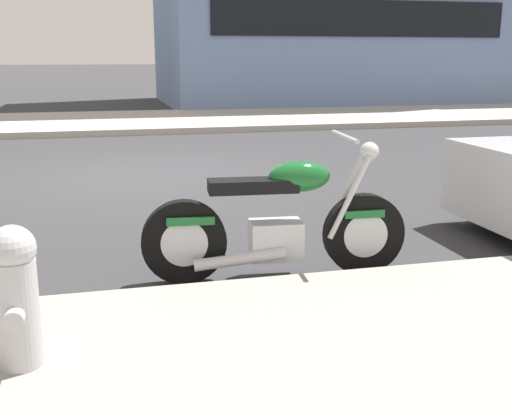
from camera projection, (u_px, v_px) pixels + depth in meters
The scene contains 4 objects.
ground_plane at pixel (144, 176), 9.14m from camera, with size 260.00×260.00×0.00m, color #333335.
parking_stall_stripe at pixel (183, 269), 5.13m from camera, with size 0.12×2.20×0.01m, color silver.
parked_motorcycle at pixel (279, 224), 4.86m from camera, with size 2.07×0.62×1.12m.
fire_hydrant at pixel (16, 293), 3.17m from camera, with size 0.24×0.36×0.75m.
Camera 1 is at (-0.60, -9.12, 1.70)m, focal length 44.02 mm.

